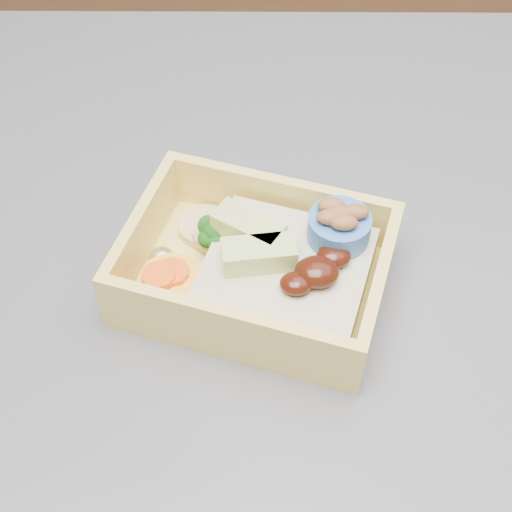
{
  "coord_description": "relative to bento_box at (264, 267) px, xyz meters",
  "views": [
    {
      "loc": [
        0.06,
        -0.28,
        1.29
      ],
      "look_at": [
        0.05,
        -0.0,
        0.95
      ],
      "focal_mm": 50.0,
      "sensor_mm": 36.0,
      "label": 1
    }
  ],
  "objects": [
    {
      "name": "bento_box",
      "position": [
        0.0,
        0.0,
        0.0
      ],
      "size": [
        0.19,
        0.16,
        0.06
      ],
      "rotation": [
        0.0,
        0.0,
        -0.3
      ],
      "color": "#F3D464",
      "rests_on": "island"
    }
  ]
}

